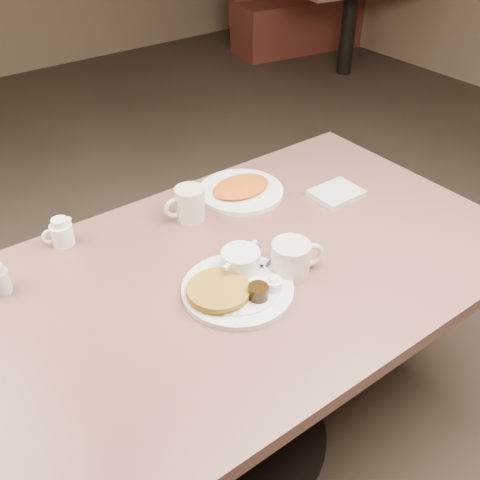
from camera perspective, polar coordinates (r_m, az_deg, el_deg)
room at (r=1.18m, az=0.63°, el=22.96°), size 7.04×8.04×2.84m
diner_table at (r=1.58m, az=0.44°, el=-7.39°), size 1.50×0.90×0.75m
main_plate at (r=1.38m, az=-0.41°, el=-4.33°), size 0.37×0.35×0.07m
coffee_mug_near at (r=1.42m, az=5.34°, el=-1.82°), size 0.15×0.13×0.09m
napkin at (r=1.77m, az=9.80°, el=4.70°), size 0.15×0.12×0.02m
coffee_mug_far at (r=1.63m, az=-5.23°, el=3.67°), size 0.13×0.10×0.10m
creamer_right at (r=1.60m, az=-17.74°, el=0.72°), size 0.09×0.08×0.08m
hash_plate at (r=1.76m, az=0.10°, el=5.15°), size 0.28×0.28×0.04m
booth_back_right at (r=5.54m, az=6.26°, el=22.81°), size 1.42×1.59×1.12m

